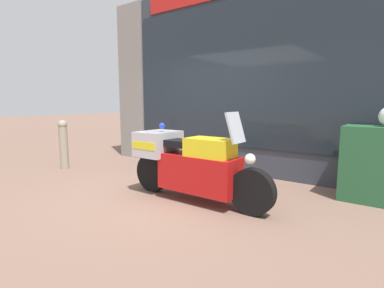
# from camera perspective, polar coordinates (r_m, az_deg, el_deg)

# --- Properties ---
(ground_plane) EXTENTS (60.00, 60.00, 0.00)m
(ground_plane) POSITION_cam_1_polar(r_m,az_deg,el_deg) (4.94, -5.68, -8.82)
(ground_plane) COLOR #7A5B4C
(shop_building) EXTENTS (6.19, 0.55, 3.82)m
(shop_building) POSITION_cam_1_polar(r_m,az_deg,el_deg) (6.58, 3.55, 12.26)
(shop_building) COLOR #333842
(shop_building) RESTS_ON ground
(window_display) EXTENTS (4.90, 0.30, 1.95)m
(window_display) POSITION_cam_1_polar(r_m,az_deg,el_deg) (6.28, 9.24, -0.92)
(window_display) COLOR slate
(window_display) RESTS_ON ground
(paramedic_motorcycle) EXTENTS (2.35, 0.65, 1.30)m
(paramedic_motorcycle) POSITION_cam_1_polar(r_m,az_deg,el_deg) (4.36, -0.64, -3.49)
(paramedic_motorcycle) COLOR black
(paramedic_motorcycle) RESTS_ON ground
(utility_cabinet) EXTENTS (0.88, 0.52, 1.09)m
(utility_cabinet) POSITION_cam_1_polar(r_m,az_deg,el_deg) (4.99, 31.61, -3.39)
(utility_cabinet) COLOR #235633
(utility_cabinet) RESTS_ON ground
(street_bollard) EXTENTS (0.19, 0.19, 1.05)m
(street_bollard) POSITION_cam_1_polar(r_m,az_deg,el_deg) (6.97, -23.27, 0.06)
(street_bollard) COLOR gray
(street_bollard) RESTS_ON ground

